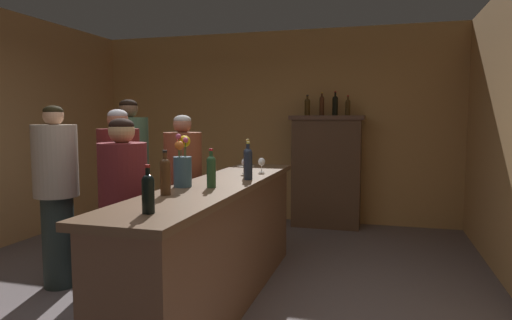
# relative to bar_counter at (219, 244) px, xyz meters

# --- Properties ---
(floor) EXTENTS (9.20, 9.20, 0.00)m
(floor) POSITION_rel_bar_counter_xyz_m (-0.35, -0.32, -0.52)
(floor) COLOR slate
(floor) RESTS_ON ground
(wall_back) EXTENTS (5.59, 0.12, 2.84)m
(wall_back) POSITION_rel_bar_counter_xyz_m (-0.35, 3.28, 0.90)
(wall_back) COLOR tan
(wall_back) RESTS_ON ground
(bar_counter) EXTENTS (0.59, 3.04, 1.02)m
(bar_counter) POSITION_rel_bar_counter_xyz_m (0.00, 0.00, 0.00)
(bar_counter) COLOR brown
(bar_counter) RESTS_ON ground
(display_cabinet) EXTENTS (1.03, 0.47, 1.58)m
(display_cabinet) POSITION_rel_bar_counter_xyz_m (0.53, 2.95, 0.31)
(display_cabinet) COLOR brown
(display_cabinet) RESTS_ON ground
(wine_bottle_chardonnay) EXTENTS (0.07, 0.07, 0.31)m
(wine_bottle_chardonnay) POSITION_rel_bar_counter_xyz_m (-0.14, -0.65, 0.65)
(wine_bottle_chardonnay) COLOR #4D301B
(wine_bottle_chardonnay) RESTS_ON bar_counter
(wine_bottle_rose) EXTENTS (0.07, 0.07, 0.34)m
(wine_bottle_rose) POSITION_rel_bar_counter_xyz_m (0.13, 0.39, 0.65)
(wine_bottle_rose) COLOR #1E2831
(wine_bottle_rose) RESTS_ON bar_counter
(wine_bottle_syrah) EXTENTS (0.07, 0.07, 0.32)m
(wine_bottle_syrah) POSITION_rel_bar_counter_xyz_m (0.18, 0.24, 0.65)
(wine_bottle_syrah) COLOR #202838
(wine_bottle_syrah) RESTS_ON bar_counter
(wine_bottle_malbec) EXTENTS (0.07, 0.07, 0.29)m
(wine_bottle_malbec) POSITION_rel_bar_counter_xyz_m (0.04, -0.26, 0.64)
(wine_bottle_malbec) COLOR #29502E
(wine_bottle_malbec) RESTS_ON bar_counter
(wine_bottle_pinot) EXTENTS (0.07, 0.07, 0.27)m
(wine_bottle_pinot) POSITION_rel_bar_counter_xyz_m (0.04, -1.20, 0.63)
(wine_bottle_pinot) COLOR black
(wine_bottle_pinot) RESTS_ON bar_counter
(wine_glass_front) EXTENTS (0.08, 0.08, 0.15)m
(wine_glass_front) POSITION_rel_bar_counter_xyz_m (0.04, 0.61, 0.61)
(wine_glass_front) COLOR white
(wine_glass_front) RESTS_ON bar_counter
(wine_glass_mid) EXTENTS (0.07, 0.07, 0.14)m
(wine_glass_mid) POSITION_rel_bar_counter_xyz_m (0.16, 0.76, 0.61)
(wine_glass_mid) COLOR white
(wine_glass_mid) RESTS_ON bar_counter
(flower_arrangement) EXTENTS (0.14, 0.16, 0.41)m
(flower_arrangement) POSITION_rel_bar_counter_xyz_m (-0.18, -0.28, 0.68)
(flower_arrangement) COLOR #395A70
(flower_arrangement) RESTS_ON bar_counter
(cheese_plate) EXTENTS (0.19, 0.19, 0.01)m
(cheese_plate) POSITION_rel_bar_counter_xyz_m (-0.13, 1.18, 0.51)
(cheese_plate) COLOR white
(cheese_plate) RESTS_ON bar_counter
(display_bottle_left) EXTENTS (0.08, 0.08, 0.29)m
(display_bottle_left) POSITION_rel_bar_counter_xyz_m (0.24, 2.95, 1.20)
(display_bottle_left) COLOR #483212
(display_bottle_left) RESTS_ON display_cabinet
(display_bottle_midleft) EXTENTS (0.07, 0.07, 0.32)m
(display_bottle_midleft) POSITION_rel_bar_counter_xyz_m (0.45, 2.95, 1.22)
(display_bottle_midleft) COLOR #4D2815
(display_bottle_midleft) RESTS_ON display_cabinet
(display_bottle_center) EXTENTS (0.08, 0.08, 0.34)m
(display_bottle_center) POSITION_rel_bar_counter_xyz_m (0.63, 2.95, 1.22)
(display_bottle_center) COLOR black
(display_bottle_center) RESTS_ON display_cabinet
(display_bottle_midright) EXTENTS (0.07, 0.07, 0.28)m
(display_bottle_midright) POSITION_rel_bar_counter_xyz_m (0.81, 2.95, 1.19)
(display_bottle_midright) COLOR #4C3416
(display_bottle_midright) RESTS_ON display_cabinet
(patron_redhead) EXTENTS (0.40, 0.40, 1.74)m
(patron_redhead) POSITION_rel_bar_counter_xyz_m (-1.27, 0.74, 0.43)
(patron_redhead) COLOR #232628
(patron_redhead) RESTS_ON ground
(patron_by_cabinet) EXTENTS (0.37, 0.37, 1.55)m
(patron_by_cabinet) POSITION_rel_bar_counter_xyz_m (-0.65, -0.36, 0.33)
(patron_by_cabinet) COLOR #1A2C43
(patron_by_cabinet) RESTS_ON ground
(patron_tall) EXTENTS (0.37, 0.37, 1.62)m
(patron_tall) POSITION_rel_bar_counter_xyz_m (-0.97, 0.09, 0.37)
(patron_tall) COLOR #1E304B
(patron_tall) RESTS_ON ground
(patron_in_grey) EXTENTS (0.39, 0.39, 1.66)m
(patron_in_grey) POSITION_rel_bar_counter_xyz_m (-1.56, -0.02, 0.38)
(patron_in_grey) COLOR #2B3734
(patron_in_grey) RESTS_ON ground
(patron_near_entrance) EXTENTS (0.37, 0.37, 1.58)m
(patron_near_entrance) POSITION_rel_bar_counter_xyz_m (-0.62, 0.65, 0.34)
(patron_near_entrance) COLOR #AAAD9D
(patron_near_entrance) RESTS_ON ground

